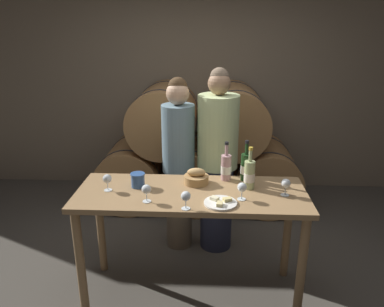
# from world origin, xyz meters

# --- Properties ---
(ground_plane) EXTENTS (10.00, 10.00, 0.00)m
(ground_plane) POSITION_xyz_m (0.00, 0.00, 0.00)
(ground_plane) COLOR #4C473F
(stone_wall_back) EXTENTS (10.00, 0.12, 3.20)m
(stone_wall_back) POSITION_xyz_m (0.00, 2.22, 1.60)
(stone_wall_back) COLOR #7F705B
(stone_wall_back) RESTS_ON ground_plane
(barrel_stack) EXTENTS (2.30, 0.94, 1.41)m
(barrel_stack) POSITION_xyz_m (0.00, 1.63, 0.63)
(barrel_stack) COLOR #9E7042
(barrel_stack) RESTS_ON ground_plane
(tasting_table) EXTENTS (1.68, 0.63, 0.88)m
(tasting_table) POSITION_xyz_m (0.00, 0.00, 0.75)
(tasting_table) COLOR #99754C
(tasting_table) RESTS_ON ground_plane
(person_left) EXTENTS (0.29, 0.29, 1.61)m
(person_left) POSITION_xyz_m (-0.15, 0.69, 0.84)
(person_left) COLOR #756651
(person_left) RESTS_ON ground_plane
(person_right) EXTENTS (0.36, 0.36, 1.70)m
(person_right) POSITION_xyz_m (0.20, 0.69, 0.86)
(person_right) COLOR #2D334C
(person_right) RESTS_ON ground_plane
(wine_bottle_red) EXTENTS (0.08, 0.08, 0.32)m
(wine_bottle_red) POSITION_xyz_m (0.41, 0.24, 0.99)
(wine_bottle_red) COLOR #193819
(wine_bottle_red) RESTS_ON tasting_table
(wine_bottle_white) EXTENTS (0.08, 0.08, 0.32)m
(wine_bottle_white) POSITION_xyz_m (0.42, 0.08, 0.99)
(wine_bottle_white) COLOR #ADBC7F
(wine_bottle_white) RESTS_ON tasting_table
(wine_bottle_rose) EXTENTS (0.08, 0.08, 0.31)m
(wine_bottle_rose) POSITION_xyz_m (0.26, 0.24, 0.98)
(wine_bottle_rose) COLOR #BC8E93
(wine_bottle_rose) RESTS_ON tasting_table
(blue_crock) EXTENTS (0.11, 0.11, 0.11)m
(blue_crock) POSITION_xyz_m (-0.40, 0.07, 0.94)
(blue_crock) COLOR #335693
(blue_crock) RESTS_ON tasting_table
(bread_basket) EXTENTS (0.19, 0.19, 0.12)m
(bread_basket) POSITION_xyz_m (0.03, 0.15, 0.93)
(bread_basket) COLOR #A87F4C
(bread_basket) RESTS_ON tasting_table
(cheese_plate) EXTENTS (0.23, 0.23, 0.04)m
(cheese_plate) POSITION_xyz_m (0.21, -0.19, 0.89)
(cheese_plate) COLOR white
(cheese_plate) RESTS_ON tasting_table
(wine_glass_far_left) EXTENTS (0.07, 0.07, 0.13)m
(wine_glass_far_left) POSITION_xyz_m (-0.61, -0.01, 0.97)
(wine_glass_far_left) COLOR white
(wine_glass_far_left) RESTS_ON tasting_table
(wine_glass_left) EXTENTS (0.07, 0.07, 0.13)m
(wine_glass_left) POSITION_xyz_m (-0.30, -0.18, 0.97)
(wine_glass_left) COLOR white
(wine_glass_left) RESTS_ON tasting_table
(wine_glass_center) EXTENTS (0.07, 0.07, 0.13)m
(wine_glass_center) POSITION_xyz_m (-0.02, -0.27, 0.97)
(wine_glass_center) COLOR white
(wine_glass_center) RESTS_ON tasting_table
(wine_glass_right) EXTENTS (0.07, 0.07, 0.13)m
(wine_glass_right) POSITION_xyz_m (0.36, -0.11, 0.97)
(wine_glass_right) COLOR white
(wine_glass_right) RESTS_ON tasting_table
(wine_glass_far_right) EXTENTS (0.07, 0.07, 0.13)m
(wine_glass_far_right) POSITION_xyz_m (0.67, -0.03, 0.97)
(wine_glass_far_right) COLOR white
(wine_glass_far_right) RESTS_ON tasting_table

